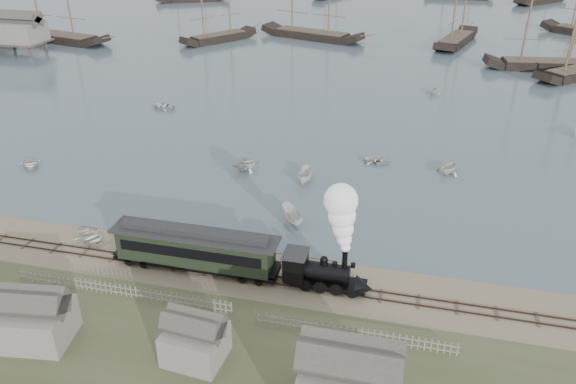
# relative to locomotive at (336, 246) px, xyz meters

# --- Properties ---
(ground) EXTENTS (600.00, 600.00, 0.00)m
(ground) POSITION_rel_locomotive_xyz_m (-10.16, 2.00, -4.26)
(ground) COLOR gray
(ground) RESTS_ON ground
(rail_track) EXTENTS (120.00, 1.80, 0.16)m
(rail_track) POSITION_rel_locomotive_xyz_m (-10.16, 0.00, -4.21)
(rail_track) COLOR #3C2A21
(rail_track) RESTS_ON ground
(picket_fence_west) EXTENTS (19.00, 0.10, 1.20)m
(picket_fence_west) POSITION_rel_locomotive_xyz_m (-16.66, -5.00, -4.26)
(picket_fence_west) COLOR gray
(picket_fence_west) RESTS_ON ground
(picket_fence_east) EXTENTS (15.00, 0.10, 1.20)m
(picket_fence_east) POSITION_rel_locomotive_xyz_m (2.34, -5.50, -4.26)
(picket_fence_east) COLOR gray
(picket_fence_east) RESTS_ON ground
(shed_left) EXTENTS (5.00, 4.00, 4.10)m
(shed_left) POSITION_rel_locomotive_xyz_m (-20.16, -11.00, -4.26)
(shed_left) COLOR gray
(shed_left) RESTS_ON ground
(shed_mid) EXTENTS (4.00, 3.50, 3.60)m
(shed_mid) POSITION_rel_locomotive_xyz_m (-8.16, -10.00, -4.26)
(shed_mid) COLOR gray
(shed_mid) RESTS_ON ground
(locomotive) EXTENTS (7.39, 2.76, 9.22)m
(locomotive) POSITION_rel_locomotive_xyz_m (0.00, 0.00, 0.00)
(locomotive) COLOR black
(locomotive) RESTS_ON ground
(passenger_coach) EXTENTS (14.64, 2.82, 3.56)m
(passenger_coach) POSITION_rel_locomotive_xyz_m (-12.15, -0.00, -2.01)
(passenger_coach) COLOR black
(passenger_coach) RESTS_ON ground
(beached_dinghy) EXTENTS (4.16, 4.49, 0.76)m
(beached_dinghy) POSITION_rel_locomotive_xyz_m (-23.47, 1.85, -3.88)
(beached_dinghy) COLOR silver
(beached_dinghy) RESTS_ON ground
(rowboat_0) EXTENTS (4.29, 4.12, 0.72)m
(rowboat_0) POSITION_rel_locomotive_xyz_m (-39.50, 14.80, -3.83)
(rowboat_0) COLOR silver
(rowboat_0) RESTS_ON harbor_water
(rowboat_1) EXTENTS (4.23, 4.34, 1.74)m
(rowboat_1) POSITION_rel_locomotive_xyz_m (-14.06, 20.21, -3.33)
(rowboat_1) COLOR silver
(rowboat_1) RESTS_ON harbor_water
(rowboat_2) EXTENTS (4.04, 3.38, 1.50)m
(rowboat_2) POSITION_rel_locomotive_xyz_m (-5.90, 9.56, -3.45)
(rowboat_2) COLOR silver
(rowboat_2) RESTS_ON harbor_water
(rowboat_3) EXTENTS (2.42, 3.35, 0.69)m
(rowboat_3) POSITION_rel_locomotive_xyz_m (0.92, 25.95, -3.85)
(rowboat_3) COLOR silver
(rowboat_3) RESTS_ON harbor_water
(rowboat_4) EXTENTS (4.32, 4.21, 1.73)m
(rowboat_4) POSITION_rel_locomotive_xyz_m (9.31, 24.98, -3.33)
(rowboat_4) COLOR silver
(rowboat_4) RESTS_ON harbor_water
(rowboat_6) EXTENTS (3.29, 4.21, 0.80)m
(rowboat_6) POSITION_rel_locomotive_xyz_m (-33.13, 38.21, -3.80)
(rowboat_6) COLOR silver
(rowboat_6) RESTS_ON harbor_water
(rowboat_7) EXTENTS (3.17, 2.87, 1.45)m
(rowboat_7) POSITION_rel_locomotive_xyz_m (7.11, 55.46, -3.47)
(rowboat_7) COLOR silver
(rowboat_7) RESTS_ON harbor_water
(rowboat_8) EXTENTS (3.86, 1.49, 1.49)m
(rowboat_8) POSITION_rel_locomotive_xyz_m (-6.54, 18.78, -3.45)
(rowboat_8) COLOR silver
(rowboat_8) RESTS_ON harbor_water
(schooner_4) EXTENTS (23.12, 8.22, 20.00)m
(schooner_4) POSITION_rel_locomotive_xyz_m (27.52, 75.89, 5.80)
(schooner_4) COLOR black
(schooner_4) RESTS_ON harbor_water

